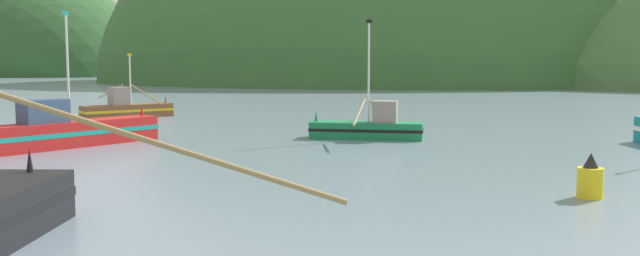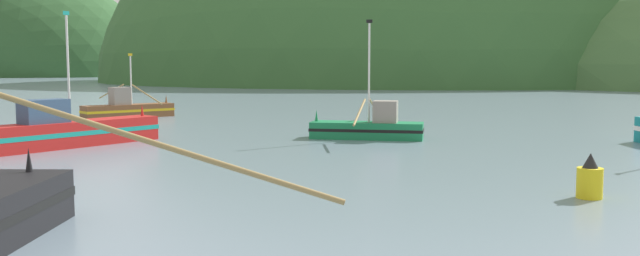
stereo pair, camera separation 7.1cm
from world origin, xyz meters
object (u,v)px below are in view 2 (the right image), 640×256
at_px(fishing_boat_green, 369,127).
at_px(channel_buoy, 590,180).
at_px(fishing_boat_brown, 127,109).
at_px(fishing_boat_red, 60,132).

bearing_deg(fishing_boat_green, channel_buoy, 120.01).
bearing_deg(channel_buoy, fishing_boat_green, 118.31).
relative_size(fishing_boat_green, channel_buoy, 7.26).
bearing_deg(fishing_boat_green, fishing_boat_brown, -28.12).
height_order(fishing_boat_red, fishing_boat_green, fishing_boat_red).
relative_size(fishing_boat_red, fishing_boat_green, 1.01).
xyz_separation_m(fishing_boat_red, fishing_boat_green, (15.92, 7.02, -0.14)).
distance_m(fishing_boat_green, channel_buoy, 18.62).
distance_m(fishing_boat_brown, fishing_boat_green, 24.69).
height_order(fishing_boat_brown, fishing_boat_green, fishing_boat_green).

